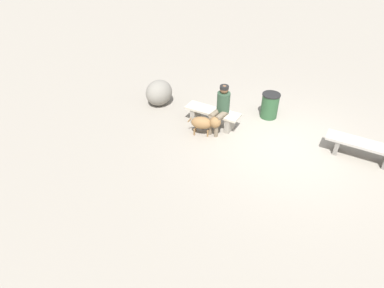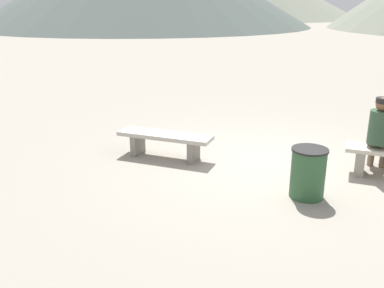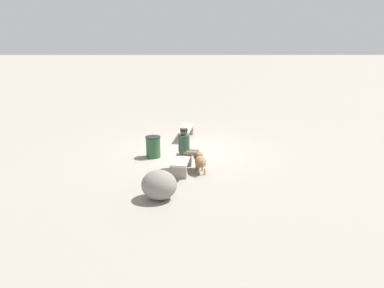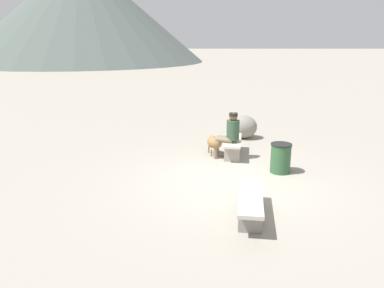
% 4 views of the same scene
% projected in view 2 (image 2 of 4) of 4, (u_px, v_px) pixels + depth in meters
% --- Properties ---
extents(ground, '(210.00, 210.00, 0.06)m').
position_uv_depth(ground, '(267.00, 164.00, 7.55)').
color(ground, gray).
extents(bench_left, '(1.79, 0.68, 0.45)m').
position_uv_depth(bench_left, '(165.00, 140.00, 7.69)').
color(bench_left, gray).
rests_on(bench_left, ground).
extents(seated_person, '(0.45, 0.69, 1.31)m').
position_uv_depth(seated_person, '(380.00, 129.00, 6.83)').
color(seated_person, '#2D4733').
rests_on(seated_person, ground).
extents(trash_bin, '(0.52, 0.52, 0.74)m').
position_uv_depth(trash_bin, '(308.00, 173.00, 6.11)').
color(trash_bin, '#2D5633').
rests_on(trash_bin, ground).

